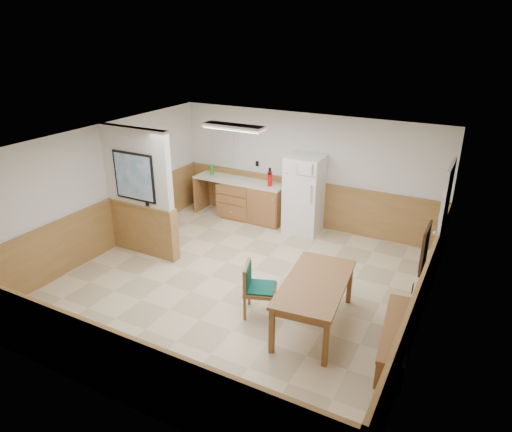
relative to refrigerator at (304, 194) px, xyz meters
The scene contains 20 objects.
ground 2.76m from the refrigerator, 92.58° to the right, with size 6.00×6.00×0.00m, color beige.
ceiling 3.11m from the refrigerator, 92.58° to the right, with size 6.00×6.00×0.02m, color white.
back_wall 0.56m from the refrigerator, 107.76° to the left, with size 6.00×0.02×2.50m, color silver.
right_wall 3.92m from the refrigerator, 42.39° to the right, with size 0.02×6.00×2.50m, color silver.
left_wall 4.10m from the refrigerator, 139.86° to the right, with size 0.02×6.00×2.50m, color silver.
wainscot_back 0.50m from the refrigerator, 108.71° to the left, with size 6.00×0.04×1.00m, color olive.
wainscot_right 3.90m from the refrigerator, 42.58° to the right, with size 0.04×6.00×1.00m, color olive.
wainscot_left 4.08m from the refrigerator, 139.68° to the right, with size 0.04×6.00×1.00m, color olive.
partition_wall 3.42m from the refrigerator, 134.21° to the right, with size 1.50×0.20×2.50m.
kitchen_counter 1.38m from the refrigerator, behind, with size 2.20×0.61×1.00m.
exterior_door 2.95m from the refrigerator, 14.38° to the right, with size 0.07×1.02×2.15m.
kitchen_window 2.35m from the refrigerator, behind, with size 0.80×0.04×1.00m.
wall_painting 4.15m from the refrigerator, 45.82° to the right, with size 0.04×0.50×0.60m.
fluorescent_fixture 2.28m from the refrigerator, 124.63° to the right, with size 1.20×0.30×0.09m.
refrigerator is the anchor object (origin of this frame).
dining_table 3.44m from the refrigerator, 64.76° to the right, with size 1.05×1.82×0.75m.
dining_bench 4.20m from the refrigerator, 49.96° to the right, with size 0.53×1.64×0.45m.
dining_chair 3.30m from the refrigerator, 80.72° to the right, with size 0.78×0.64×0.85m.
fire_extinguisher 0.85m from the refrigerator, behind, with size 0.12×0.12×0.41m.
soap_bottle 2.40m from the refrigerator, behind, with size 0.08×0.08×0.25m, color #198D2B.
Camera 1 is at (3.50, -5.92, 4.19)m, focal length 32.00 mm.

